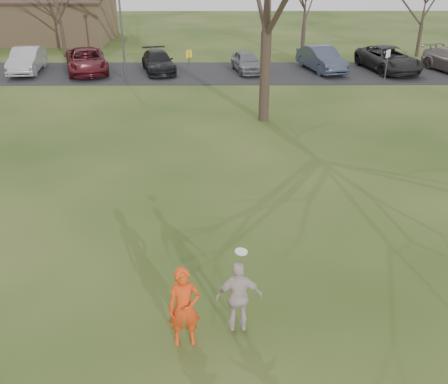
{
  "coord_description": "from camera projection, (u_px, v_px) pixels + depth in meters",
  "views": [
    {
      "loc": [
        -0.08,
        -8.6,
        7.75
      ],
      "look_at": [
        0.0,
        4.0,
        1.5
      ],
      "focal_mm": 40.16,
      "sensor_mm": 36.0,
      "label": 1
    }
  ],
  "objects": [
    {
      "name": "car_1",
      "position": [
        27.0,
        60.0,
        33.32
      ],
      "size": [
        2.23,
        5.0,
        1.59
      ],
      "primitive_type": "imported",
      "rotation": [
        0.0,
        0.0,
        0.12
      ],
      "color": "#9C9BA1",
      "rests_on": "parking_strip"
    },
    {
      "name": "sign_white",
      "position": [
        387.0,
        60.0,
        30.27
      ],
      "size": [
        0.35,
        0.35,
        2.08
      ],
      "color": "#47474C",
      "rests_on": "ground"
    },
    {
      "name": "parking_strip",
      "position": [
        222.0,
        73.0,
        33.54
      ],
      "size": [
        62.0,
        6.5,
        0.04
      ],
      "primitive_type": "cube",
      "color": "black",
      "rests_on": "ground"
    },
    {
      "name": "ground",
      "position": [
        225.0,
        332.0,
        11.15
      ],
      "size": [
        120.0,
        120.0,
        0.0
      ],
      "primitive_type": "plane",
      "color": "#1E380F",
      "rests_on": "ground"
    },
    {
      "name": "player_defender",
      "position": [
        184.0,
        307.0,
        10.46
      ],
      "size": [
        0.74,
        0.53,
        1.88
      ],
      "primitive_type": "imported",
      "rotation": [
        0.0,
        0.0,
        0.13
      ],
      "color": "#E74013",
      "rests_on": "ground"
    },
    {
      "name": "small_tree_row",
      "position": [
        282.0,
        3.0,
        36.38
      ],
      "size": [
        55.0,
        5.9,
        8.5
      ],
      "color": "#352821",
      "rests_on": "ground"
    },
    {
      "name": "lamp_post",
      "position": [
        120.0,
        16.0,
        29.51
      ],
      "size": [
        0.34,
        0.34,
        6.27
      ],
      "color": "#47474C",
      "rests_on": "ground"
    },
    {
      "name": "car_6",
      "position": [
        388.0,
        59.0,
        33.69
      ],
      "size": [
        3.7,
        6.07,
        1.57
      ],
      "primitive_type": "imported",
      "rotation": [
        0.0,
        0.0,
        0.2
      ],
      "color": "black",
      "rests_on": "parking_strip"
    },
    {
      "name": "catching_play",
      "position": [
        239.0,
        297.0,
        10.73
      ],
      "size": [
        1.04,
        0.56,
        1.93
      ],
      "color": "beige",
      "rests_on": "ground"
    },
    {
      "name": "sign_yellow",
      "position": [
        189.0,
        61.0,
        30.21
      ],
      "size": [
        0.35,
        0.35,
        2.08
      ],
      "color": "#47474C",
      "rests_on": "ground"
    },
    {
      "name": "car_2",
      "position": [
        86.0,
        61.0,
        33.29
      ],
      "size": [
        4.03,
        5.99,
        1.53
      ],
      "primitive_type": "imported",
      "rotation": [
        0.0,
        0.0,
        0.3
      ],
      "color": "#52131A",
      "rests_on": "parking_strip"
    },
    {
      "name": "car_3",
      "position": [
        158.0,
        62.0,
        33.45
      ],
      "size": [
        2.98,
        4.94,
        1.34
      ],
      "primitive_type": "imported",
      "rotation": [
        0.0,
        0.0,
        0.26
      ],
      "color": "black",
      "rests_on": "parking_strip"
    },
    {
      "name": "car_4",
      "position": [
        247.0,
        62.0,
        33.46
      ],
      "size": [
        2.29,
        4.16,
        1.34
      ],
      "primitive_type": "imported",
      "rotation": [
        0.0,
        0.0,
        0.19
      ],
      "color": "slate",
      "rests_on": "parking_strip"
    },
    {
      "name": "car_5",
      "position": [
        322.0,
        59.0,
        33.66
      ],
      "size": [
        2.95,
        5.08,
        1.58
      ],
      "primitive_type": "imported",
      "rotation": [
        0.0,
        0.0,
        0.28
      ],
      "color": "#333C4D",
      "rests_on": "parking_strip"
    }
  ]
}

